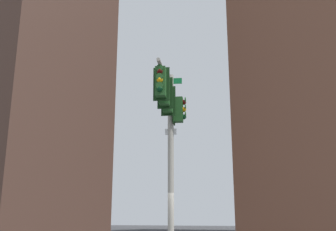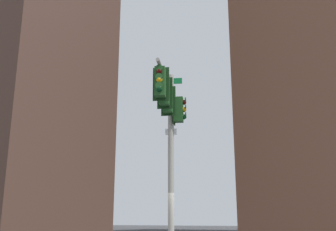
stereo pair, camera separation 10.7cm
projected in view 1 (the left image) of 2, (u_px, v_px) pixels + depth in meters
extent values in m
cylinder|color=#9E998C|center=(171.00, 164.00, 15.21)|extent=(0.23, 0.23, 7.21)
cylinder|color=#9E998C|center=(165.00, 78.00, 14.25)|extent=(1.43, 3.30, 0.12)
cylinder|color=#9E998C|center=(169.00, 99.00, 15.22)|extent=(0.47, 0.99, 0.75)
cube|color=#0F6B33|center=(171.00, 81.00, 16.07)|extent=(0.86, 0.37, 0.24)
cube|color=#0F6B33|center=(171.00, 88.00, 15.99)|extent=(0.34, 0.77, 0.24)
cube|color=white|center=(171.00, 132.00, 15.53)|extent=(0.43, 0.20, 0.24)
cube|color=#1E4C1E|center=(168.00, 99.00, 14.86)|extent=(0.44, 0.44, 1.00)
cube|color=black|center=(168.00, 101.00, 15.04)|extent=(0.52, 0.24, 1.16)
sphere|color=red|center=(167.00, 90.00, 14.74)|extent=(0.20, 0.20, 0.20)
cylinder|color=#1E4C1E|center=(167.00, 87.00, 14.70)|extent=(0.23, 0.12, 0.23)
sphere|color=#4C330A|center=(167.00, 98.00, 14.66)|extent=(0.20, 0.20, 0.20)
cylinder|color=#1E4C1E|center=(167.00, 95.00, 14.62)|extent=(0.23, 0.12, 0.23)
sphere|color=#0A3819|center=(167.00, 106.00, 14.59)|extent=(0.20, 0.20, 0.20)
cylinder|color=#1E4C1E|center=(167.00, 103.00, 14.55)|extent=(0.23, 0.12, 0.23)
cube|color=#1E4C1E|center=(164.00, 91.00, 13.92)|extent=(0.44, 0.44, 1.00)
cube|color=black|center=(165.00, 93.00, 14.11)|extent=(0.52, 0.24, 1.16)
sphere|color=#470A07|center=(164.00, 81.00, 13.80)|extent=(0.20, 0.20, 0.20)
cylinder|color=#1E4C1E|center=(163.00, 78.00, 13.76)|extent=(0.23, 0.12, 0.23)
sphere|color=#4C330A|center=(164.00, 89.00, 13.73)|extent=(0.20, 0.20, 0.20)
cylinder|color=#1E4C1E|center=(163.00, 86.00, 13.69)|extent=(0.23, 0.12, 0.23)
sphere|color=green|center=(164.00, 98.00, 13.65)|extent=(0.20, 0.20, 0.20)
cylinder|color=#1E4C1E|center=(163.00, 95.00, 13.61)|extent=(0.23, 0.12, 0.23)
cube|color=#1E4C1E|center=(161.00, 82.00, 12.99)|extent=(0.44, 0.44, 1.00)
cube|color=black|center=(161.00, 84.00, 13.17)|extent=(0.52, 0.24, 1.16)
sphere|color=#470A07|center=(160.00, 71.00, 12.87)|extent=(0.20, 0.20, 0.20)
cylinder|color=#1E4C1E|center=(160.00, 68.00, 12.83)|extent=(0.23, 0.12, 0.23)
sphere|color=#F29E0C|center=(160.00, 80.00, 12.79)|extent=(0.20, 0.20, 0.20)
cylinder|color=#1E4C1E|center=(159.00, 77.00, 12.75)|extent=(0.23, 0.12, 0.23)
sphere|color=#0A3819|center=(160.00, 89.00, 12.71)|extent=(0.20, 0.20, 0.20)
cylinder|color=#1E4C1E|center=(159.00, 85.00, 12.68)|extent=(0.23, 0.12, 0.23)
cube|color=#1E4C1E|center=(179.00, 110.00, 15.72)|extent=(0.44, 0.44, 1.00)
cube|color=black|center=(174.00, 110.00, 15.74)|extent=(0.24, 0.52, 1.16)
sphere|color=#470A07|center=(184.00, 102.00, 15.78)|extent=(0.20, 0.20, 0.20)
cylinder|color=#1E4C1E|center=(185.00, 100.00, 15.79)|extent=(0.12, 0.23, 0.23)
sphere|color=#F29E0C|center=(184.00, 110.00, 15.70)|extent=(0.20, 0.20, 0.20)
cylinder|color=#1E4C1E|center=(185.00, 107.00, 15.71)|extent=(0.12, 0.23, 0.23)
sphere|color=#0A3819|center=(184.00, 117.00, 15.62)|extent=(0.20, 0.20, 0.20)
cylinder|color=#1E4C1E|center=(185.00, 115.00, 15.64)|extent=(0.12, 0.23, 0.23)
cube|color=brown|center=(324.00, 72.00, 54.19)|extent=(20.91, 18.05, 42.40)
cube|color=#4C3328|center=(8.00, 23.00, 46.76)|extent=(21.71, 14.06, 48.05)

